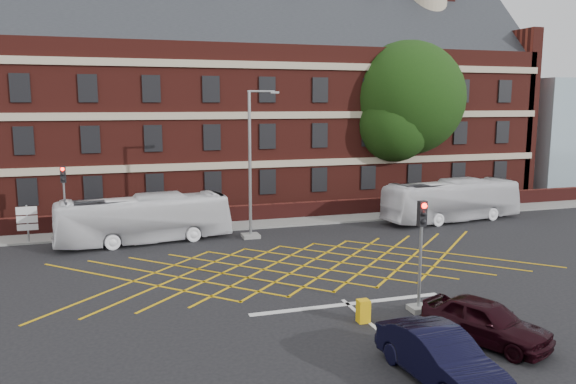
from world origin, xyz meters
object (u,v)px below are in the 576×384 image
object	(u,v)px
car_maroon	(485,321)
bus_right	(452,201)
traffic_light_far	(65,209)
utility_cabinet	(363,311)
car_navy	(440,356)
direction_signs	(27,220)
bus_left	(144,219)
street_lamp	(251,189)
traffic_light_near	(420,267)
deciduous_tree	(407,106)

from	to	relation	value
car_maroon	bus_right	bearing A→B (deg)	34.89
traffic_light_far	utility_cabinet	size ratio (longest dim) A/B	5.10
traffic_light_far	bus_right	bearing A→B (deg)	-5.30
car_navy	utility_cabinet	world-z (taller)	car_navy
car_navy	direction_signs	size ratio (longest dim) A/B	2.06
traffic_light_far	utility_cabinet	world-z (taller)	traffic_light_far
bus_left	direction_signs	world-z (taller)	bus_left
bus_left	street_lamp	xyz separation A→B (m)	(6.11, -0.66, 1.56)
bus_left	traffic_light_near	world-z (taller)	traffic_light_near
traffic_light_near	traffic_light_far	world-z (taller)	same
bus_left	car_maroon	bearing A→B (deg)	-156.64
bus_left	traffic_light_near	distance (m)	16.98
bus_left	car_maroon	xyz separation A→B (m)	(10.07, -17.25, -0.63)
traffic_light_near	traffic_light_far	bearing A→B (deg)	129.95
bus_left	car_navy	bearing A→B (deg)	-166.42
car_maroon	traffic_light_far	bearing A→B (deg)	101.47
traffic_light_near	traffic_light_far	xyz separation A→B (m)	(-13.72, 16.38, 0.00)
car_maroon	street_lamp	world-z (taller)	street_lamp
bus_left	car_navy	distance (m)	20.44
traffic_light_near	traffic_light_far	size ratio (longest dim) A/B	1.00
traffic_light_far	direction_signs	xyz separation A→B (m)	(-1.97, -0.61, -0.39)
car_navy	car_maroon	bearing A→B (deg)	27.91
car_navy	car_maroon	xyz separation A→B (m)	(2.91, 1.89, -0.02)
bus_right	traffic_light_near	xyz separation A→B (m)	(-10.67, -14.12, 0.38)
deciduous_tree	bus_left	bearing A→B (deg)	-160.11
car_navy	direction_signs	xyz separation A→B (m)	(-13.44, 20.76, 0.63)
bus_right	car_navy	bearing A→B (deg)	139.39
bus_left	utility_cabinet	distance (m)	16.10
direction_signs	car_maroon	bearing A→B (deg)	-49.08
car_maroon	deciduous_tree	xyz separation A→B (m)	(10.56, 24.71, 6.89)
street_lamp	direction_signs	bearing A→B (deg)	169.54
traffic_light_near	direction_signs	size ratio (longest dim) A/B	1.94
bus_right	traffic_light_near	distance (m)	17.70
deciduous_tree	traffic_light_far	size ratio (longest dim) A/B	2.97
bus_right	traffic_light_far	bearing A→B (deg)	78.15
traffic_light_near	traffic_light_far	distance (m)	21.37
traffic_light_near	direction_signs	world-z (taller)	traffic_light_near
car_maroon	traffic_light_near	distance (m)	3.34
traffic_light_near	street_lamp	size ratio (longest dim) A/B	0.50
deciduous_tree	bus_right	bearing A→B (deg)	-94.22
bus_right	car_maroon	world-z (taller)	bus_right
bus_right	traffic_light_near	size ratio (longest dim) A/B	2.33
bus_left	deciduous_tree	size ratio (longest dim) A/B	0.77
bus_left	bus_right	distance (m)	20.07
deciduous_tree	traffic_light_near	xyz separation A→B (m)	(-11.22, -21.60, -5.86)
bus_left	street_lamp	distance (m)	6.34
utility_cabinet	bus_right	bearing A→B (deg)	47.76
bus_right	traffic_light_far	size ratio (longest dim) A/B	2.33
deciduous_tree	direction_signs	size ratio (longest dim) A/B	5.76
car_navy	street_lamp	distance (m)	18.63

